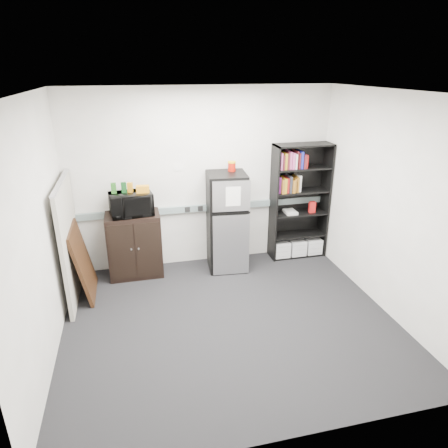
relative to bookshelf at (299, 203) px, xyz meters
name	(u,v)px	position (x,y,z in m)	size (l,w,h in m)	color
floor	(230,321)	(-1.53, -1.57, -0.91)	(4.00, 4.00, 0.00)	black
wall_back	(202,179)	(-1.53, 0.18, 0.44)	(4.00, 0.02, 2.70)	silver
wall_right	(389,206)	(0.47, -1.57, 0.44)	(0.02, 3.50, 2.70)	silver
wall_left	(39,236)	(-3.53, -1.57, 0.44)	(0.02, 3.50, 2.70)	silver
ceiling	(232,92)	(-1.53, -1.57, 1.79)	(4.00, 3.50, 0.02)	white
electrical_raceway	(203,208)	(-1.53, 0.15, -0.01)	(3.92, 0.05, 0.10)	gray
wall_note	(179,167)	(-1.88, 0.18, 0.64)	(0.14, 0.00, 0.10)	white
bookshelf	(299,203)	(0.00, 0.00, 0.00)	(0.90, 0.34, 1.85)	black
cubicle_partition	(70,241)	(-3.43, -0.49, -0.10)	(0.06, 1.30, 1.62)	#A6A093
cabinet	(135,245)	(-2.61, -0.06, -0.43)	(0.77, 0.51, 0.96)	black
microwave	(131,204)	(-2.61, -0.08, 0.21)	(0.58, 0.39, 0.32)	black
snack_box_a	(114,188)	(-2.82, -0.05, 0.45)	(0.07, 0.05, 0.15)	#1F5919
snack_box_b	(124,188)	(-2.69, -0.05, 0.45)	(0.07, 0.05, 0.15)	#0C3713
snack_box_c	(130,188)	(-2.60, -0.05, 0.44)	(0.07, 0.05, 0.14)	orange
snack_bag	(143,189)	(-2.43, -0.10, 0.42)	(0.18, 0.10, 0.10)	orange
refrigerator	(227,222)	(-1.23, -0.14, -0.16)	(0.61, 0.64, 1.50)	black
coffee_can	(232,166)	(-1.12, -0.02, 0.67)	(0.12, 0.12, 0.16)	#AA1507
framed_poster	(83,261)	(-3.30, -0.49, -0.41)	(0.23, 0.78, 0.99)	black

